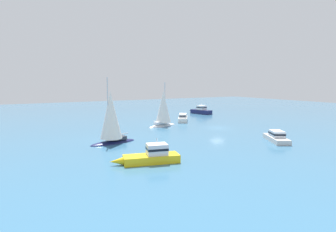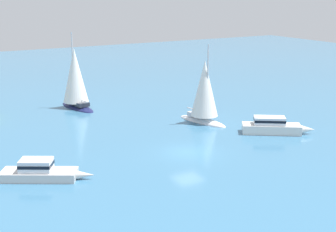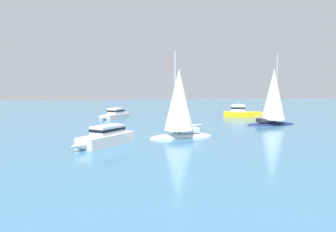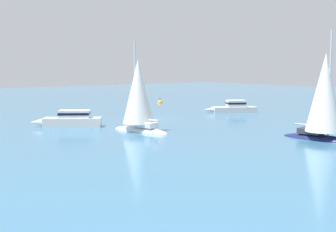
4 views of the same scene
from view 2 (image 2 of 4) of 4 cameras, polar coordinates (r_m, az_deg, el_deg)
ground_plane at (r=43.60m, az=2.33°, el=-4.14°), size 160.00×160.00×0.00m
sailboat at (r=59.91m, az=-10.51°, el=3.99°), size 3.39×6.82×9.32m
motor_cruiser at (r=38.63m, az=-14.33°, el=-6.14°), size 6.64×4.66×1.55m
sailboat_1 at (r=52.50m, az=4.14°, el=2.50°), size 3.46×6.59×8.74m
motor_cruiser_1 at (r=50.03m, az=11.94°, el=-1.16°), size 6.53×5.13×1.65m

